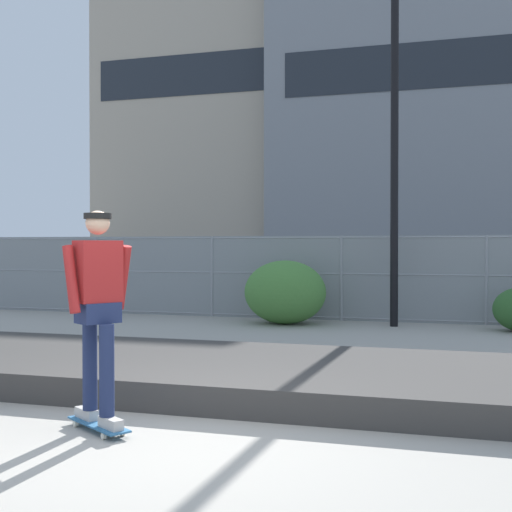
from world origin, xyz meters
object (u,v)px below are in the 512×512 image
at_px(parked_car_near, 222,276).
at_px(skater, 98,301).
at_px(shrub_left, 285,292).
at_px(street_lamp, 395,106).
at_px(skateboard, 98,425).

bearing_deg(parked_car_near, skater, -75.50).
relative_size(skater, shrub_left, 1.08).
relative_size(parked_car_near, shrub_left, 2.58).
bearing_deg(street_lamp, skater, -101.56).
xyz_separation_m(street_lamp, shrub_left, (-2.21, -0.24, -3.78)).
relative_size(street_lamp, parked_car_near, 1.62).
xyz_separation_m(skateboard, parked_car_near, (-3.03, 11.73, 0.78)).
xyz_separation_m(parked_car_near, shrub_left, (2.59, -3.36, -0.17)).
distance_m(skater, street_lamp, 9.39).
bearing_deg(skater, skateboard, -26.57).
bearing_deg(parked_car_near, shrub_left, -52.39).
distance_m(skateboard, street_lamp, 9.83).
height_order(parked_car_near, shrub_left, parked_car_near).
xyz_separation_m(street_lamp, parked_car_near, (-4.80, 3.12, -3.61)).
relative_size(skateboard, street_lamp, 0.11).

